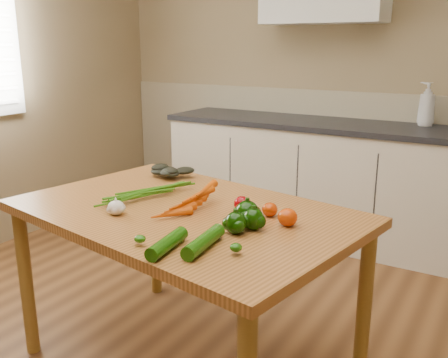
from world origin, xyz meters
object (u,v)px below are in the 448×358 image
table (184,228)px  pepper_c (236,223)px  tomato_c (287,217)px  tomato_a (242,204)px  soap_bottle_a (427,104)px  carrot_bunch (176,199)px  tomato_b (270,210)px  soap_bottle_b (427,113)px  zucchini_b (167,244)px  pepper_b (253,219)px  garlic_bulb (116,208)px  leafy_greens (167,168)px  zucchini_a (204,242)px  pepper_a (247,213)px

table → pepper_c: bearing=-12.6°
tomato_c → tomato_a: bearing=164.0°
soap_bottle_a → tomato_c: soap_bottle_a is taller
carrot_bunch → tomato_b: (0.40, 0.10, -0.01)m
soap_bottle_b → soap_bottle_a: bearing=133.4°
soap_bottle_a → table: bearing=-5.7°
carrot_bunch → table: bearing=5.0°
tomato_a → pepper_c: bearing=-66.5°
zucchini_b → pepper_b: bearing=64.3°
carrot_bunch → garlic_bulb: carrot_bunch is taller
tomato_b → zucchini_b: size_ratio=0.29×
tomato_a → tomato_c: bearing=-16.0°
leafy_greens → tomato_a: 0.66m
soap_bottle_a → zucchini_a: size_ratio=1.26×
pepper_b → tomato_a: bearing=130.2°
table → tomato_b: 0.39m
garlic_bulb → tomato_a: bearing=36.1°
pepper_c → tomato_b: size_ratio=1.29×
pepper_a → table: bearing=174.0°
soap_bottle_b → tomato_b: 2.01m
soap_bottle_b → carrot_bunch: size_ratio=0.63×
soap_bottle_a → soap_bottle_b: (0.01, 0.01, -0.07)m
soap_bottle_b → zucchini_a: (-0.31, -2.40, -0.18)m
table → garlic_bulb: size_ratio=22.31×
garlic_bulb → tomato_c: tomato_c is taller
carrot_bunch → leafy_greens: bearing=141.0°
soap_bottle_a → garlic_bulb: bearing=-8.7°
garlic_bulb → tomato_b: (0.55, 0.31, -0.00)m
soap_bottle_b → pepper_c: 2.24m
soap_bottle_b → zucchini_a: soap_bottle_b is taller
pepper_a → zucchini_b: pepper_a is taller
table → zucchini_b: (0.21, -0.39, 0.11)m
garlic_bulb → tomato_c: bearing=20.0°
table → tomato_a: 0.28m
leafy_greens → tomato_b: (0.73, -0.28, -0.02)m
garlic_bulb → pepper_c: 0.53m
table → tomato_b: bearing=25.3°
soap_bottle_b → pepper_b: 2.17m
garlic_bulb → zucchini_b: size_ratio=0.33×
garlic_bulb → soap_bottle_b: bearing=70.4°
table → carrot_bunch: (-0.04, 0.00, 0.12)m
soap_bottle_b → tomato_a: (-0.39, -1.98, -0.18)m
table → garlic_bulb: (-0.19, -0.21, 0.12)m
soap_bottle_b → pepper_a: size_ratio=1.78×
carrot_bunch → tomato_a: bearing=29.6°
table → pepper_b: 0.39m
pepper_b → zucchini_b: 0.37m
tomato_b → tomato_c: 0.13m
soap_bottle_a → garlic_bulb: (-0.81, -2.28, -0.24)m
table → zucchini_b: zucchini_b is taller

